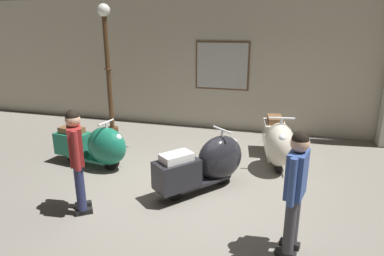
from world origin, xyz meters
TOP-DOWN VIEW (x-y plane):
  - ground_plane at (0.00, 0.00)m, footprint 60.00×60.00m
  - showroom_back_wall at (0.12, 3.67)m, footprint 18.00×0.63m
  - scooter_0 at (-2.04, 0.48)m, footprint 1.59×0.65m
  - scooter_1 at (0.19, 0.21)m, footprint 1.38×1.55m
  - scooter_2 at (1.24, 1.55)m, footprint 0.72×1.75m
  - lamppost at (-2.74, 2.35)m, footprint 0.29×0.29m
  - visitor_0 at (-1.41, -0.97)m, footprint 0.38×0.43m
  - visitor_1 at (1.51, -1.10)m, footprint 0.30×0.50m

SIDE VIEW (x-z plane):
  - ground_plane at x=0.00m, z-range 0.00..0.00m
  - scooter_0 at x=-2.04m, z-range -0.04..0.90m
  - scooter_1 at x=0.19m, z-range -0.04..0.95m
  - scooter_2 at x=1.24m, z-range -0.05..0.99m
  - visitor_1 at x=1.51m, z-range 0.12..1.64m
  - visitor_0 at x=-1.41m, z-range 0.12..1.65m
  - showroom_back_wall at x=0.12m, z-range 0.00..3.27m
  - lamppost at x=-2.74m, z-range 0.17..3.23m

